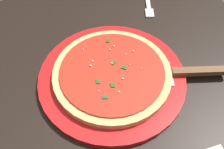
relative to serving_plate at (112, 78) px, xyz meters
name	(u,v)px	position (x,y,z in m)	size (l,w,h in m)	color
restaurant_table	(105,131)	(0.05, -0.04, -0.15)	(0.91, 0.92, 0.76)	black
serving_plate	(112,78)	(0.00, 0.00, 0.00)	(0.34, 0.34, 0.01)	red
pizza	(112,73)	(0.00, 0.00, 0.02)	(0.27, 0.27, 0.02)	#DBB26B
pizza_server	(183,72)	(0.05, 0.15, 0.01)	(0.11, 0.22, 0.01)	silver
fork	(147,0)	(-0.24, 0.21, 0.00)	(0.18, 0.08, 0.00)	silver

